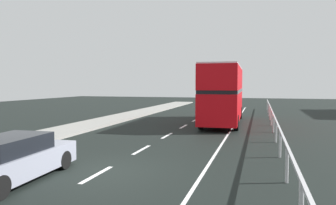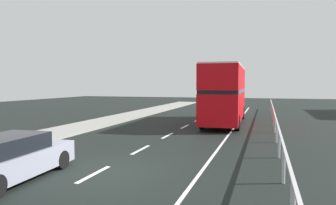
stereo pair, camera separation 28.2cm
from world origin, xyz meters
name	(u,v)px [view 1 (the left image)]	position (x,y,z in m)	size (l,w,h in m)	color
ground_plane	(104,172)	(0.00, 0.00, -0.05)	(73.92, 120.00, 0.10)	black
lane_paint_markings	(204,135)	(2.00, 8.51, 0.00)	(3.47, 46.00, 0.01)	silver
bridge_side_railing	(275,121)	(5.92, 9.00, 0.91)	(0.10, 42.00, 1.13)	#B8B7BA
double_decker_bus_red	(223,93)	(2.45, 14.48, 2.30)	(2.78, 10.34, 4.30)	red
hatchback_car_near	(13,159)	(-2.12, -1.85, 0.68)	(1.96, 4.56, 1.40)	gray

